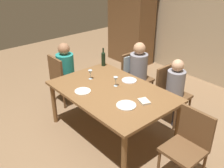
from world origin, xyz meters
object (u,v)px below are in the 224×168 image
(wine_glass_centre, at_px, (90,73))
(person_woman_host, at_px, (176,87))
(dinner_plate_guest_right, at_px, (83,91))
(dining_table, at_px, (112,94))
(dinner_plate_host, at_px, (126,105))
(person_man_bearded, at_px, (67,68))
(wine_bottle_tall_green, at_px, (103,58))
(person_man_guest, at_px, (140,69))
(wine_glass_near_left, at_px, (116,80))
(chair_far_left, at_px, (133,70))
(chair_left_end, at_px, (62,77))
(chair_right_end, at_px, (189,142))
(dinner_plate_guest_left, at_px, (129,80))
(chair_far_right, at_px, (170,90))
(armoire_cabinet, at_px, (131,18))

(wine_glass_centre, bearing_deg, person_woman_host, 46.42)
(wine_glass_centre, xyz_separation_m, dinner_plate_guest_right, (0.27, -0.34, -0.10))
(dining_table, bearing_deg, dinner_plate_host, -17.60)
(person_man_bearded, relative_size, wine_bottle_tall_green, 3.51)
(person_man_guest, relative_size, wine_glass_near_left, 7.77)
(chair_far_left, relative_size, person_woman_host, 0.85)
(dining_table, height_order, wine_glass_near_left, wine_glass_near_left)
(person_man_guest, height_order, dinner_plate_host, person_man_guest)
(chair_far_left, relative_size, person_man_bearded, 0.81)
(dinner_plate_host, bearing_deg, chair_left_end, 178.19)
(dining_table, xyz_separation_m, chair_far_left, (-0.53, 0.98, -0.08))
(chair_far_left, height_order, wine_glass_near_left, chair_far_left)
(person_man_bearded, bearing_deg, wine_glass_near_left, 4.81)
(chair_left_end, height_order, wine_glass_near_left, chair_left_end)
(chair_right_end, relative_size, dinner_plate_guest_left, 3.96)
(wine_glass_near_left, xyz_separation_m, dinner_plate_guest_right, (-0.18, -0.47, -0.10))
(chair_right_end, bearing_deg, person_man_bearded, 1.37)
(person_woman_host, xyz_separation_m, person_man_bearded, (-1.71, -0.95, 0.03))
(person_man_bearded, distance_m, person_man_guest, 1.31)
(person_man_guest, bearing_deg, wine_glass_near_left, 20.29)
(chair_left_end, xyz_separation_m, chair_right_end, (2.55, 0.17, 0.00))
(chair_far_right, distance_m, person_woman_host, 0.15)
(person_man_bearded, xyz_separation_m, wine_bottle_tall_green, (0.48, 0.46, 0.22))
(person_woman_host, relative_size, wine_glass_near_left, 7.29)
(wine_glass_near_left, bearing_deg, wine_glass_centre, -162.90)
(person_man_bearded, xyz_separation_m, dinner_plate_guest_right, (1.04, -0.37, 0.09))
(dinner_plate_host, bearing_deg, dinner_plate_guest_left, 132.72)
(chair_left_end, xyz_separation_m, wine_bottle_tall_green, (0.48, 0.57, 0.35))
(dining_table, relative_size, person_man_guest, 1.55)
(chair_far_left, distance_m, chair_right_end, 2.01)
(armoire_cabinet, relative_size, wine_glass_centre, 14.63)
(chair_far_left, bearing_deg, armoire_cabinet, -132.99)
(dining_table, bearing_deg, person_man_bearded, 178.84)
(wine_glass_near_left, height_order, dinner_plate_guest_left, wine_glass_near_left)
(person_woman_host, bearing_deg, dinner_plate_host, 0.88)
(chair_left_end, height_order, wine_bottle_tall_green, wine_bottle_tall_green)
(dinner_plate_host, relative_size, dinner_plate_guest_right, 1.13)
(person_woman_host, bearing_deg, wine_glass_centre, -43.58)
(dinner_plate_host, bearing_deg, dinner_plate_guest_right, -163.40)
(person_woman_host, relative_size, wine_glass_centre, 7.29)
(armoire_cabinet, height_order, person_man_guest, armoire_cabinet)
(chair_far_left, distance_m, wine_bottle_tall_green, 0.63)
(wine_glass_near_left, bearing_deg, chair_left_end, -169.94)
(dinner_plate_host, distance_m, dinner_plate_guest_left, 0.74)
(chair_left_end, xyz_separation_m, wine_glass_near_left, (1.21, 0.22, 0.32))
(wine_bottle_tall_green, bearing_deg, dinner_plate_guest_right, -56.52)
(chair_left_end, bearing_deg, wine_bottle_tall_green, 49.93)
(dinner_plate_host, height_order, dinner_plate_guest_right, same)
(chair_right_end, relative_size, person_woman_host, 0.85)
(chair_right_end, bearing_deg, chair_far_left, -26.25)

